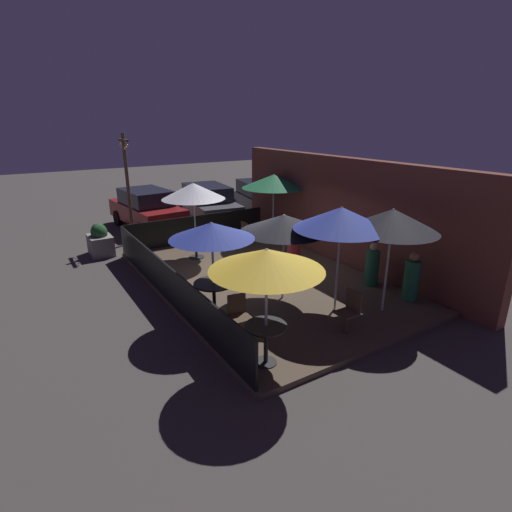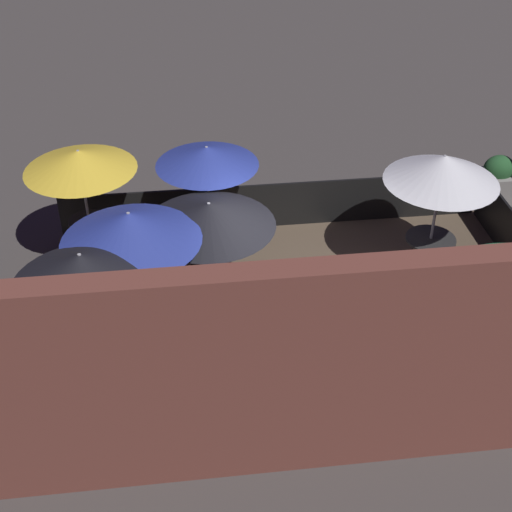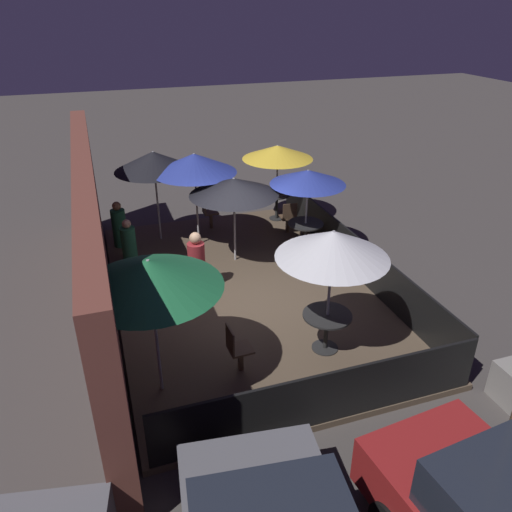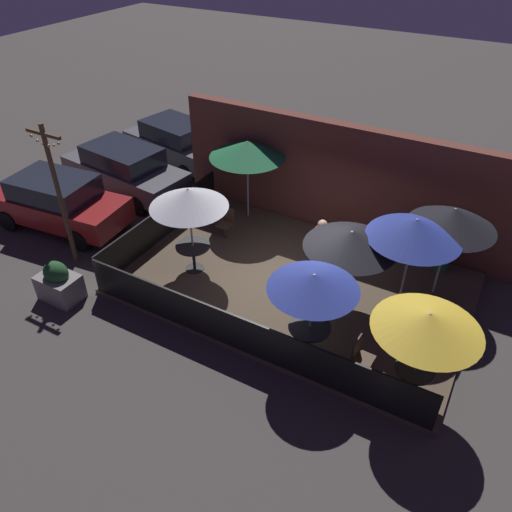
{
  "view_description": "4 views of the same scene",
  "coord_description": "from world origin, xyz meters",
  "px_view_note": "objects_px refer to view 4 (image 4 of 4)",
  "views": [
    {
      "loc": [
        8.75,
        -5.59,
        4.35
      ],
      "look_at": [
        0.58,
        -0.51,
        1.03
      ],
      "focal_mm": 28.0,
      "sensor_mm": 36.0,
      "label": 1
    },
    {
      "loc": [
        1.8,
        9.2,
        7.96
      ],
      "look_at": [
        0.66,
        -0.16,
        1.22
      ],
      "focal_mm": 50.0,
      "sensor_mm": 36.0,
      "label": 2
    },
    {
      "loc": [
        -9.21,
        2.77,
        5.89
      ],
      "look_at": [
        -0.56,
        -0.13,
        1.19
      ],
      "focal_mm": 35.0,
      "sensor_mm": 36.0,
      "label": 3
    },
    {
      "loc": [
        4.01,
        -9.16,
        8.19
      ],
      "look_at": [
        -0.85,
        -0.52,
        0.95
      ],
      "focal_mm": 35.0,
      "sensor_mm": 36.0,
      "label": 4
    }
  ],
  "objects_px": {
    "patio_chair_0": "(226,222)",
    "planter_box": "(59,283)",
    "dining_table_0": "(193,250)",
    "patio_umbrella_6": "(453,218)",
    "patio_umbrella_1": "(314,282)",
    "parked_car_0": "(57,201)",
    "light_post": "(58,189)",
    "patron_1": "(321,245)",
    "parked_car_1": "(125,169)",
    "patron_2": "(399,243)",
    "parked_car_2": "(177,142)",
    "patio_chair_1": "(361,356)",
    "patio_umbrella_4": "(415,229)",
    "dining_table_2": "(413,375)",
    "patio_umbrella_5": "(351,239)",
    "dining_table_1": "(309,332)",
    "patio_chair_2": "(437,315)",
    "patron_0": "(444,252)",
    "patio_umbrella_3": "(247,149)",
    "patio_umbrella_2": "(428,322)",
    "patio_umbrella_0": "(188,198)"
  },
  "relations": [
    {
      "from": "patio_chair_0",
      "to": "planter_box",
      "type": "height_order",
      "value": "planter_box"
    },
    {
      "from": "patio_umbrella_3",
      "to": "parked_car_0",
      "type": "bearing_deg",
      "value": -146.44
    },
    {
      "from": "patron_0",
      "to": "parked_car_1",
      "type": "distance_m",
      "value": 10.19
    },
    {
      "from": "patron_1",
      "to": "dining_table_1",
      "type": "bearing_deg",
      "value": -1.89
    },
    {
      "from": "parked_car_1",
      "to": "dining_table_0",
      "type": "bearing_deg",
      "value": -22.57
    },
    {
      "from": "patio_umbrella_6",
      "to": "patio_chair_1",
      "type": "xyz_separation_m",
      "value": [
        -0.74,
        -3.4,
        -1.66
      ]
    },
    {
      "from": "patio_umbrella_2",
      "to": "patio_umbrella_3",
      "type": "distance_m",
      "value": 7.57
    },
    {
      "from": "patio_chair_0",
      "to": "patio_chair_1",
      "type": "relative_size",
      "value": 1.0
    },
    {
      "from": "patron_2",
      "to": "patio_umbrella_6",
      "type": "bearing_deg",
      "value": 150.75
    },
    {
      "from": "parked_car_1",
      "to": "patio_umbrella_5",
      "type": "bearing_deg",
      "value": -6.26
    },
    {
      "from": "patio_chair_2",
      "to": "parked_car_1",
      "type": "distance_m",
      "value": 10.72
    },
    {
      "from": "dining_table_0",
      "to": "patio_umbrella_6",
      "type": "bearing_deg",
      "value": 20.49
    },
    {
      "from": "patio_umbrella_1",
      "to": "parked_car_2",
      "type": "bearing_deg",
      "value": 142.02
    },
    {
      "from": "patio_umbrella_6",
      "to": "patron_1",
      "type": "distance_m",
      "value": 3.33
    },
    {
      "from": "patio_umbrella_5",
      "to": "dining_table_1",
      "type": "relative_size",
      "value": 2.35
    },
    {
      "from": "patio_umbrella_5",
      "to": "parked_car_1",
      "type": "xyz_separation_m",
      "value": [
        -8.44,
        1.96,
        -1.18
      ]
    },
    {
      "from": "patio_chair_0",
      "to": "light_post",
      "type": "height_order",
      "value": "light_post"
    },
    {
      "from": "patio_umbrella_4",
      "to": "dining_table_2",
      "type": "height_order",
      "value": "patio_umbrella_4"
    },
    {
      "from": "patio_umbrella_4",
      "to": "dining_table_2",
      "type": "bearing_deg",
      "value": -69.62
    },
    {
      "from": "patio_umbrella_3",
      "to": "patron_1",
      "type": "distance_m",
      "value": 3.55
    },
    {
      "from": "patio_umbrella_6",
      "to": "patio_chair_2",
      "type": "bearing_deg",
      "value": -77.5
    },
    {
      "from": "patio_chair_0",
      "to": "patio_chair_1",
      "type": "distance_m",
      "value": 5.89
    },
    {
      "from": "light_post",
      "to": "patron_2",
      "type": "bearing_deg",
      "value": 28.5
    },
    {
      "from": "patio_chair_2",
      "to": "patron_0",
      "type": "height_order",
      "value": "patron_0"
    },
    {
      "from": "patio_chair_0",
      "to": "patio_chair_2",
      "type": "distance_m",
      "value": 6.21
    },
    {
      "from": "patron_1",
      "to": "parked_car_2",
      "type": "relative_size",
      "value": 0.32
    },
    {
      "from": "patio_umbrella_3",
      "to": "patio_umbrella_6",
      "type": "bearing_deg",
      "value": -8.71
    },
    {
      "from": "patio_umbrella_3",
      "to": "parked_car_0",
      "type": "distance_m",
      "value": 5.81
    },
    {
      "from": "parked_car_2",
      "to": "dining_table_0",
      "type": "bearing_deg",
      "value": -39.09
    },
    {
      "from": "patio_chair_2",
      "to": "parked_car_1",
      "type": "xyz_separation_m",
      "value": [
        -10.56,
        1.8,
        0.23
      ]
    },
    {
      "from": "patio_umbrella_1",
      "to": "patio_umbrella_2",
      "type": "relative_size",
      "value": 0.98
    },
    {
      "from": "patio_umbrella_2",
      "to": "patron_2",
      "type": "bearing_deg",
      "value": 109.4
    },
    {
      "from": "light_post",
      "to": "parked_car_0",
      "type": "bearing_deg",
      "value": 146.45
    },
    {
      "from": "patio_umbrella_1",
      "to": "patio_umbrella_4",
      "type": "height_order",
      "value": "patio_umbrella_4"
    },
    {
      "from": "parked_car_2",
      "to": "patio_umbrella_2",
      "type": "bearing_deg",
      "value": -21.04
    },
    {
      "from": "patron_1",
      "to": "patio_umbrella_5",
      "type": "bearing_deg",
      "value": 22.49
    },
    {
      "from": "patron_0",
      "to": "patron_2",
      "type": "bearing_deg",
      "value": -57.27
    },
    {
      "from": "patio_chair_1",
      "to": "parked_car_2",
      "type": "relative_size",
      "value": 0.21
    },
    {
      "from": "patron_2",
      "to": "light_post",
      "type": "distance_m",
      "value": 8.92
    },
    {
      "from": "patio_umbrella_6",
      "to": "patio_umbrella_3",
      "type": "bearing_deg",
      "value": 171.29
    },
    {
      "from": "patron_2",
      "to": "parked_car_2",
      "type": "distance_m",
      "value": 9.1
    },
    {
      "from": "patio_chair_2",
      "to": "patron_2",
      "type": "relative_size",
      "value": 0.78
    },
    {
      "from": "patio_umbrella_0",
      "to": "patio_chair_0",
      "type": "relative_size",
      "value": 2.64
    },
    {
      "from": "patio_chair_1",
      "to": "patio_umbrella_6",
      "type": "bearing_deg",
      "value": 80.83
    },
    {
      "from": "patron_1",
      "to": "parked_car_1",
      "type": "bearing_deg",
      "value": -116.95
    },
    {
      "from": "patio_umbrella_3",
      "to": "patio_umbrella_6",
      "type": "distance_m",
      "value": 5.93
    },
    {
      "from": "patio_umbrella_1",
      "to": "patio_chair_0",
      "type": "distance_m",
      "value": 5.15
    },
    {
      "from": "patio_umbrella_1",
      "to": "parked_car_0",
      "type": "xyz_separation_m",
      "value": [
        -8.66,
        1.19,
        -1.25
      ]
    },
    {
      "from": "patio_chair_1",
      "to": "planter_box",
      "type": "height_order",
      "value": "planter_box"
    },
    {
      "from": "patio_umbrella_5",
      "to": "patron_2",
      "type": "relative_size",
      "value": 1.8
    }
  ]
}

